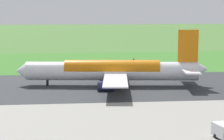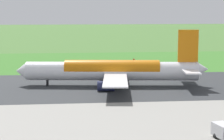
# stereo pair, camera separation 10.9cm
# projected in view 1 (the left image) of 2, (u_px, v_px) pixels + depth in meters

# --- Properties ---
(ground_plane) EXTENTS (800.00, 800.00, 0.00)m
(ground_plane) POSITION_uv_depth(u_px,v_px,m) (149.00, 85.00, 118.64)
(ground_plane) COLOR #477233
(runway_asphalt) EXTENTS (600.00, 41.87, 0.06)m
(runway_asphalt) POSITION_uv_depth(u_px,v_px,m) (149.00, 85.00, 118.63)
(runway_asphalt) COLOR #2D3033
(runway_asphalt) RESTS_ON ground
(grass_verge_foreground) EXTENTS (600.00, 80.00, 0.04)m
(grass_verge_foreground) POSITION_uv_depth(u_px,v_px,m) (127.00, 64.00, 162.48)
(grass_verge_foreground) COLOR #3C782B
(grass_verge_foreground) RESTS_ON ground
(airliner_main) EXTENTS (54.14, 44.39, 15.88)m
(airliner_main) POSITION_uv_depth(u_px,v_px,m) (113.00, 71.00, 116.94)
(airliner_main) COLOR white
(airliner_main) RESTS_ON ground
(no_stopping_sign) EXTENTS (0.60, 0.10, 2.31)m
(no_stopping_sign) POSITION_uv_depth(u_px,v_px,m) (134.00, 61.00, 159.57)
(no_stopping_sign) COLOR slate
(no_stopping_sign) RESTS_ON ground
(traffic_cone_orange) EXTENTS (0.40, 0.40, 0.55)m
(traffic_cone_orange) POSITION_uv_depth(u_px,v_px,m) (118.00, 62.00, 164.58)
(traffic_cone_orange) COLOR orange
(traffic_cone_orange) RESTS_ON ground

